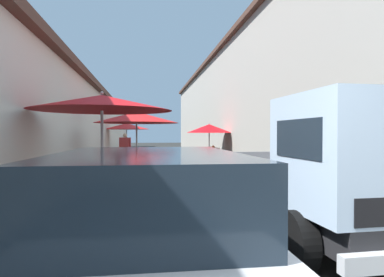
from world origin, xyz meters
The scene contains 11 objects.
ground centered at (13.50, 0.00, 0.00)m, with size 90.00×90.00×0.00m, color #282826.
building_left_whitewash centered at (15.75, 6.86, 1.94)m, with size 49.80×7.50×3.87m.
building_right_concrete centered at (15.75, -6.86, 3.45)m, with size 49.80×7.50×6.88m.
fruit_stall_far_right centered at (16.42, -2.34, 1.65)m, with size 2.47×2.47×2.21m.
fruit_stall_near_left centered at (10.05, 1.41, 1.95)m, with size 2.84×2.84×2.43m.
fruit_stall_far_left centered at (5.43, 1.98, 1.92)m, with size 2.77×2.77×2.45m.
fruit_stall_mid_lane centered at (19.16, 2.25, 1.90)m, with size 2.78×2.78×2.32m.
hatchback_car centered at (1.72, 1.10, 0.74)m, with size 3.93×1.95×1.45m.
delivery_truck centered at (3.06, -1.46, 1.04)m, with size 4.98×2.10×2.08m.
vendor_by_crates centered at (16.20, 2.17, 0.95)m, with size 0.35×0.62×1.64m.
plastic_stool centered at (6.12, -1.77, 0.33)m, with size 0.30×0.30×0.43m.
Camera 1 is at (-1.28, 1.13, 1.61)m, focal length 31.03 mm.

